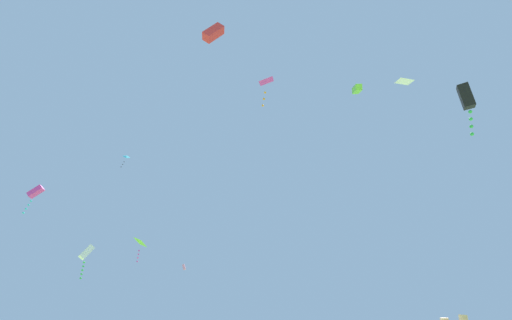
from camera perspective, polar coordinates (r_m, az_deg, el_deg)
The scene contains 10 objects.
kite_red_box at distance 22.21m, azimuth -7.27°, elevation 20.66°, with size 1.42×0.91×1.44m.
kite_magenta_diamond at distance 27.90m, azimuth 1.64°, elevation 13.21°, with size 1.60×1.65×2.97m.
kite_black_box at distance 17.65m, azimuth 32.15°, elevation 8.97°, with size 0.74×0.82×2.63m.
kite_white_box at distance 23.27m, azimuth -26.89°, elevation -13.97°, with size 0.76×0.80×2.12m.
kite_pink_box at distance 41.23m, azimuth -12.16°, elevation -17.39°, with size 0.50×0.32×0.66m.
kite_lime_diamond at distance 36.43m, azimuth -19.03°, elevation -13.22°, with size 1.45×1.38×2.50m.
kite_lime_box at distance 29.53m, azimuth 16.82°, elevation 11.48°, with size 0.71×1.44×1.08m.
kite_white_diamond at distance 27.74m, azimuth 24.01°, elevation 12.22°, with size 1.32×1.26×0.63m.
kite_magenta_box at distance 26.03m, azimuth -33.43°, elevation -4.63°, with size 0.97×0.61×2.12m.
kite_cyan_diamond at distance 33.59m, azimuth -21.22°, elevation 0.50°, with size 0.75×0.76×1.53m.
Camera 1 is at (-0.06, -6.73, 1.38)m, focal length 23.51 mm.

